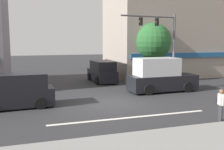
# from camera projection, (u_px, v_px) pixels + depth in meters

# --- Properties ---
(ground_plane) EXTENTS (120.00, 120.00, 0.00)m
(ground_plane) POSITION_uv_depth(u_px,v_px,m) (112.00, 103.00, 17.45)
(ground_plane) COLOR #2B2B2D
(lane_marking_stripe) EXTENTS (9.00, 0.24, 0.01)m
(lane_marking_stripe) POSITION_uv_depth(u_px,v_px,m) (131.00, 117.00, 14.15)
(lane_marking_stripe) COLOR silver
(lane_marking_stripe) RESTS_ON ground
(building_right_corner) EXTENTS (13.62, 8.83, 10.02)m
(building_right_corner) POSITION_uv_depth(u_px,v_px,m) (167.00, 33.00, 31.36)
(building_right_corner) COLOR gray
(building_right_corner) RESTS_ON ground
(street_tree) EXTENTS (3.82, 3.82, 5.94)m
(street_tree) POSITION_uv_depth(u_px,v_px,m) (152.00, 42.00, 26.50)
(street_tree) COLOR #4C3823
(street_tree) RESTS_ON ground
(traffic_light_mast) EXTENTS (4.87, 0.66, 6.20)m
(traffic_light_mast) POSITION_uv_depth(u_px,v_px,m) (164.00, 40.00, 20.75)
(traffic_light_mast) COLOR #47474C
(traffic_light_mast) RESTS_ON ground
(van_parked_curbside) EXTENTS (4.67, 2.19, 2.11)m
(van_parked_curbside) POSITION_uv_depth(u_px,v_px,m) (17.00, 92.00, 16.12)
(van_parked_curbside) COLOR black
(van_parked_curbside) RESTS_ON ground
(box_truck_approaching_near) EXTENTS (5.64, 2.33, 2.75)m
(box_truck_approaching_near) POSITION_uv_depth(u_px,v_px,m) (160.00, 76.00, 21.15)
(box_truck_approaching_near) COLOR black
(box_truck_approaching_near) RESTS_ON ground
(van_crossing_center) EXTENTS (2.16, 4.66, 2.11)m
(van_crossing_center) POSITION_uv_depth(u_px,v_px,m) (102.00, 72.00, 26.27)
(van_crossing_center) COLOR black
(van_crossing_center) RESTS_ON ground
(pedestrian_foreground_with_bag) EXTENTS (0.43, 0.67, 1.67)m
(pedestrian_foreground_with_bag) POSITION_uv_depth(u_px,v_px,m) (221.00, 103.00, 13.39)
(pedestrian_foreground_with_bag) COLOR #333338
(pedestrian_foreground_with_bag) RESTS_ON ground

